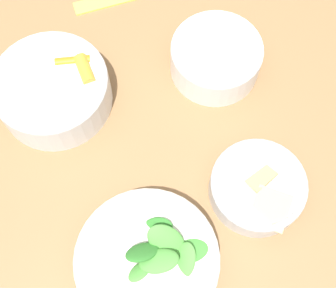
{
  "coord_description": "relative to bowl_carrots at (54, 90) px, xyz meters",
  "views": [
    {
      "loc": [
        -0.04,
        -0.27,
        1.43
      ],
      "look_at": [
        0.02,
        -0.01,
        0.77
      ],
      "focal_mm": 50.0,
      "sensor_mm": 36.0,
      "label": 1
    }
  ],
  "objects": [
    {
      "name": "bowl_greens",
      "position": [
        0.09,
        -0.3,
        -0.0
      ],
      "size": [
        0.2,
        0.2,
        0.1
      ],
      "color": "silver",
      "rests_on": "dining_table"
    },
    {
      "name": "dining_table",
      "position": [
        0.13,
        -0.13,
        -0.15
      ],
      "size": [
        1.24,
        0.81,
        0.74
      ],
      "color": "olive",
      "rests_on": "ground_plane"
    },
    {
      "name": "ground_plane",
      "position": [
        0.13,
        -0.13,
        -0.78
      ],
      "size": [
        10.0,
        10.0,
        0.0
      ],
      "primitive_type": "plane",
      "color": "#4C4238"
    },
    {
      "name": "bowl_beans_hotdog",
      "position": [
        0.27,
        -0.0,
        -0.01
      ],
      "size": [
        0.15,
        0.15,
        0.06
      ],
      "color": "white",
      "rests_on": "dining_table"
    },
    {
      "name": "bowl_cookies",
      "position": [
        0.27,
        -0.23,
        -0.01
      ],
      "size": [
        0.14,
        0.15,
        0.05
      ],
      "color": "silver",
      "rests_on": "dining_table"
    },
    {
      "name": "bowl_carrots",
      "position": [
        0.0,
        0.0,
        0.0
      ],
      "size": [
        0.18,
        0.18,
        0.07
      ],
      "color": "silver",
      "rests_on": "dining_table"
    }
  ]
}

